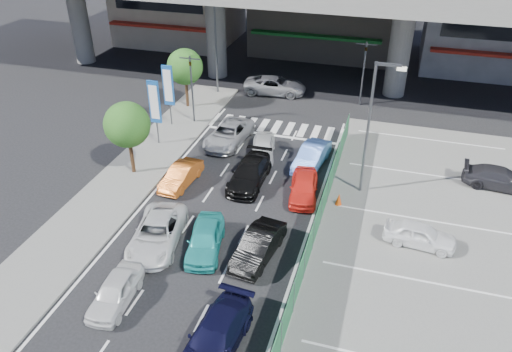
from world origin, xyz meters
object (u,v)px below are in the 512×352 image
(traffic_light_right, at_px, (365,58))
(tree_far, at_px, (185,67))
(traffic_light_left, at_px, (191,73))
(traffic_cone, at_px, (339,199))
(minivan_navy_back, at_px, (215,337))
(taxi_teal_mid, at_px, (205,239))
(tree_near, at_px, (127,125))
(signboard_far, at_px, (168,87))
(taxi_orange_right, at_px, (304,187))
(crossing_wagon_silver, at_px, (275,85))
(sedan_white_mid_left, at_px, (157,233))
(taxi_orange_left, at_px, (181,176))
(street_lamp_right, at_px, (372,119))
(street_lamp_left, at_px, (218,38))
(wagon_silver_front_left, at_px, (229,134))
(parked_sedan_white, at_px, (420,235))
(sedan_black_mid, at_px, (250,173))
(sedan_white_front_mid, at_px, (263,147))
(hatch_black_mid_right, at_px, (258,246))
(kei_truck_front_right, at_px, (312,156))
(signboard_near, at_px, (155,104))
(van_white_back_left, at_px, (115,291))

(traffic_light_right, distance_m, tree_far, 14.05)
(traffic_light_left, relative_size, traffic_cone, 7.16)
(minivan_navy_back, distance_m, taxi_teal_mid, 6.20)
(traffic_light_right, bearing_deg, tree_near, -129.81)
(signboard_far, xyz_separation_m, taxi_orange_right, (11.46, -6.53, -2.39))
(taxi_teal_mid, relative_size, crossing_wagon_silver, 0.77)
(sedan_white_mid_left, height_order, crossing_wagon_silver, crossing_wagon_silver)
(traffic_light_left, height_order, traffic_light_right, same)
(taxi_teal_mid, bearing_deg, taxi_orange_left, 112.48)
(street_lamp_right, relative_size, street_lamp_left, 1.00)
(signboard_far, distance_m, wagon_silver_front_left, 5.74)
(traffic_light_left, distance_m, sedan_white_mid_left, 14.82)
(parked_sedan_white, bearing_deg, sedan_white_mid_left, 111.63)
(sedan_black_mid, height_order, traffic_cone, sedan_black_mid)
(traffic_light_right, distance_m, wagon_silver_front_left, 12.83)
(tree_far, relative_size, sedan_white_front_mid, 1.26)
(hatch_black_mid_right, bearing_deg, signboard_far, 137.93)
(tree_far, bearing_deg, signboard_far, -86.74)
(parked_sedan_white, bearing_deg, wagon_silver_front_left, 64.52)
(minivan_navy_back, bearing_deg, crossing_wagon_silver, 104.68)
(street_lamp_left, relative_size, parked_sedan_white, 2.22)
(traffic_light_right, relative_size, kei_truck_front_right, 1.25)
(street_lamp_right, xyz_separation_m, crossing_wagon_silver, (-8.92, 13.30, -4.04))
(traffic_light_right, xyz_separation_m, wagon_silver_front_left, (-8.07, -9.43, -3.25))
(minivan_navy_back, xyz_separation_m, taxi_teal_mid, (-2.64, 5.62, 0.02))
(parked_sedan_white, height_order, traffic_cone, parked_sedan_white)
(tree_far, relative_size, kei_truck_front_right, 1.16)
(hatch_black_mid_right, distance_m, parked_sedan_white, 8.27)
(minivan_navy_back, xyz_separation_m, taxi_orange_right, (1.10, 11.79, -0.01))
(taxi_orange_left, bearing_deg, tree_far, 116.17)
(crossing_wagon_silver, bearing_deg, signboard_near, 149.08)
(traffic_light_right, bearing_deg, parked_sedan_white, -74.03)
(tree_near, bearing_deg, taxi_orange_right, 2.45)
(sedan_black_mid, height_order, sedan_white_front_mid, sedan_black_mid)
(traffic_light_right, relative_size, van_white_back_left, 1.43)
(van_white_back_left, bearing_deg, signboard_far, 103.33)
(kei_truck_front_right, distance_m, crossing_wagon_silver, 12.37)
(street_lamp_left, xyz_separation_m, sedan_white_front_mid, (6.57, -9.54, -4.12))
(taxi_teal_mid, relative_size, parked_sedan_white, 1.12)
(minivan_navy_back, relative_size, parked_sedan_white, 1.29)
(traffic_light_right, distance_m, sedan_white_front_mid, 12.23)
(minivan_navy_back, relative_size, sedan_black_mid, 0.98)
(minivan_navy_back, relative_size, kei_truck_front_right, 1.12)
(taxi_orange_left, height_order, parked_sedan_white, parked_sedan_white)
(sedan_white_mid_left, relative_size, sedan_white_front_mid, 1.31)
(minivan_navy_back, bearing_deg, kei_truck_front_right, 91.93)
(signboard_far, relative_size, tree_near, 0.98)
(sedan_black_mid, xyz_separation_m, parked_sedan_white, (10.06, -3.23, -0.02))
(signboard_far, height_order, sedan_white_front_mid, signboard_far)
(traffic_cone, bearing_deg, traffic_light_left, 147.16)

